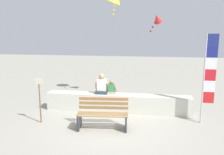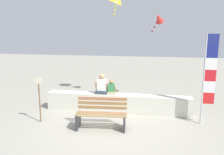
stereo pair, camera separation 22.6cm
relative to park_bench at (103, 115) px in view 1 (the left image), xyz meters
name	(u,v)px [view 1 (the left image)]	position (x,y,z in m)	size (l,w,h in m)	color
ground_plane	(112,126)	(0.24, 0.16, -0.41)	(40.00, 40.00, 0.00)	gray
seawall_ledge	(118,103)	(0.24, 1.51, -0.09)	(5.12, 0.48, 0.64)	beige
park_bench	(103,115)	(0.00, 0.00, 0.00)	(1.54, 0.74, 0.88)	#967B55
person_adult	(102,86)	(-0.33, 1.54, 0.51)	(0.48, 0.35, 0.73)	#2E3B48
person_child	(111,88)	(0.01, 1.54, 0.43)	(0.34, 0.25, 0.51)	tan
flag_banner	(208,73)	(3.07, 0.87, 1.17)	(0.37, 0.05, 2.76)	#B7B7BC
kite_red	(157,19)	(1.59, 4.04, 2.95)	(0.58, 0.62, 0.84)	red
sign_post	(40,97)	(-2.01, 0.11, 0.43)	(0.24, 0.04, 1.42)	brown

